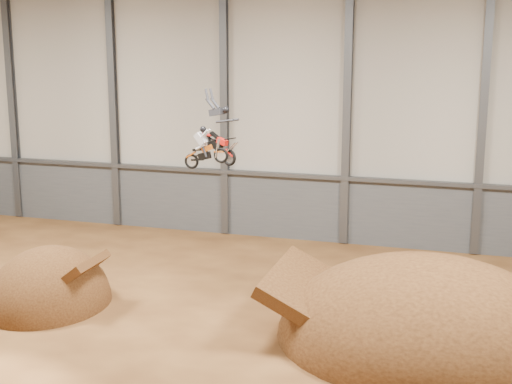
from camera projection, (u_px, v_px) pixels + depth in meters
floor at (176, 349)px, 25.11m from camera, size 40.00×40.00×0.00m
back_wall at (285, 110)px, 37.66m from camera, size 40.00×0.10×14.00m
lower_band_back at (284, 207)px, 38.68m from camera, size 39.80×0.18×3.50m
steel_rail at (283, 175)px, 38.15m from camera, size 39.80×0.35×0.20m
steel_column_0 at (12, 102)px, 42.21m from camera, size 0.40×0.36×13.90m
steel_column_1 at (113, 105)px, 40.31m from camera, size 0.40×0.36×13.90m
steel_column_2 at (224, 109)px, 38.42m from camera, size 0.40×0.36×13.90m
steel_column_3 at (347, 112)px, 36.52m from camera, size 0.40×0.36×13.90m
steel_column_4 at (483, 116)px, 34.63m from camera, size 0.40×0.36×13.90m
takeoff_ramp at (50, 305)px, 29.25m from camera, size 4.85×5.60×4.85m
landing_ramp at (424, 342)px, 25.67m from camera, size 10.71×9.47×6.18m
fmx_rider_a at (208, 144)px, 27.44m from camera, size 2.21×0.79×2.05m
fmx_rider_b at (214, 127)px, 28.20m from camera, size 3.50×2.00×3.25m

